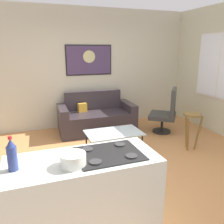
% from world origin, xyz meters
% --- Properties ---
extents(ground, '(6.40, 6.40, 0.04)m').
position_xyz_m(ground, '(0.00, 0.00, -0.02)').
color(ground, '#BD8049').
extents(back_wall, '(6.40, 0.05, 2.80)m').
position_xyz_m(back_wall, '(0.00, 2.42, 1.40)').
color(back_wall, beige).
rests_on(back_wall, ground).
extents(couch, '(1.74, 0.93, 0.90)m').
position_xyz_m(couch, '(0.06, 1.87, 0.30)').
color(couch, '#322A2E').
rests_on(couch, ground).
extents(coffee_table, '(1.01, 0.62, 0.39)m').
position_xyz_m(coffee_table, '(0.04, 0.63, 0.36)').
color(coffee_table, silver).
rests_on(coffee_table, ground).
extents(armchair, '(0.81, 0.82, 1.03)m').
position_xyz_m(armchair, '(1.52, 1.21, 0.49)').
color(armchair, black).
rests_on(armchair, ground).
extents(bar_stool, '(0.37, 0.36, 0.71)m').
position_xyz_m(bar_stool, '(1.46, 0.26, 0.54)').
color(bar_stool, brown).
rests_on(bar_stool, ground).
extents(kitchen_counter, '(1.39, 0.61, 0.94)m').
position_xyz_m(kitchen_counter, '(-0.96, -1.24, 0.46)').
color(kitchen_counter, silver).
rests_on(kitchen_counter, ground).
extents(soda_bottle, '(0.08, 0.08, 0.29)m').
position_xyz_m(soda_bottle, '(-1.54, -1.25, 1.05)').
color(soda_bottle, navy).
rests_on(soda_bottle, kitchen_counter).
extents(mixing_bowl, '(0.22, 0.22, 0.11)m').
position_xyz_m(mixing_bowl, '(-1.07, -1.34, 0.97)').
color(mixing_bowl, silver).
rests_on(mixing_bowl, kitchen_counter).
extents(wall_painting, '(1.12, 0.03, 0.71)m').
position_xyz_m(wall_painting, '(0.06, 2.38, 1.61)').
color(wall_painting, black).
extents(window, '(0.03, 1.32, 1.41)m').
position_xyz_m(window, '(2.59, 0.90, 1.50)').
color(window, silver).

